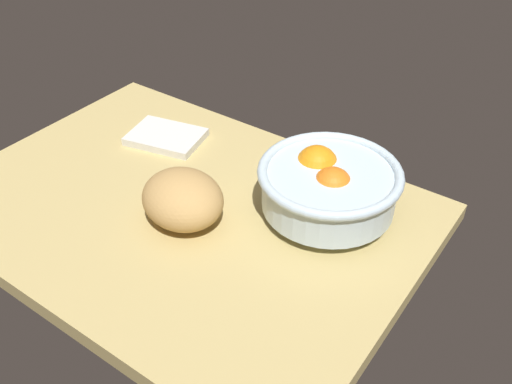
# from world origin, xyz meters

# --- Properties ---
(ground_plane) EXTENTS (0.79, 0.56, 0.03)m
(ground_plane) POSITION_xyz_m (0.00, 0.00, -0.01)
(ground_plane) COLOR tan
(fruit_bowl) EXTENTS (0.23, 0.23, 0.10)m
(fruit_bowl) POSITION_xyz_m (-0.21, -0.12, 0.06)
(fruit_bowl) COLOR silver
(fruit_bowl) RESTS_ON ground
(bread_loaf) EXTENTS (0.17, 0.15, 0.08)m
(bread_loaf) POSITION_xyz_m (-0.03, 0.03, 0.04)
(bread_loaf) COLOR tan
(bread_loaf) RESTS_ON ground
(napkin_folded) EXTENTS (0.16, 0.13, 0.02)m
(napkin_folded) POSITION_xyz_m (0.16, -0.14, 0.01)
(napkin_folded) COLOR silver
(napkin_folded) RESTS_ON ground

